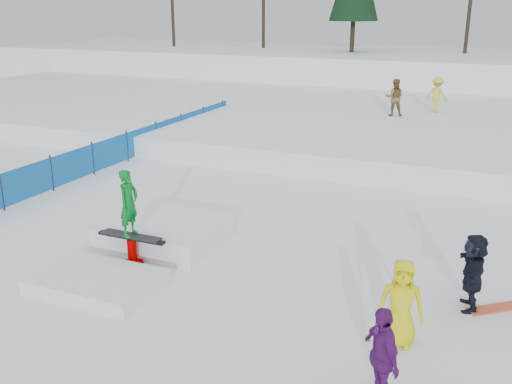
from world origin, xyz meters
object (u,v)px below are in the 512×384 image
at_px(jib_rail_feature, 147,242).
at_px(spectator_dark, 473,272).
at_px(walker_olive, 394,97).
at_px(spectator_purple, 381,356).
at_px(spectator_yellow, 401,303).
at_px(walker_ygreen, 437,95).
at_px(safety_fence, 127,146).

bearing_deg(jib_rail_feature, spectator_dark, 2.79).
height_order(walker_olive, spectator_purple, walker_olive).
height_order(walker_olive, spectator_yellow, walker_olive).
distance_m(spectator_purple, spectator_yellow, 1.59).
bearing_deg(walker_olive, spectator_yellow, 88.10).
height_order(walker_ygreen, spectator_purple, walker_ygreen).
bearing_deg(jib_rail_feature, walker_ygreen, 75.81).
xyz_separation_m(spectator_purple, spectator_dark, (0.99, 3.30, -0.02)).
relative_size(walker_olive, spectator_yellow, 1.05).
height_order(walker_ygreen, spectator_dark, walker_ygreen).
bearing_deg(walker_olive, walker_ygreen, -147.64).
distance_m(walker_olive, walker_ygreen, 2.24).
bearing_deg(jib_rail_feature, spectator_yellow, -13.41).
xyz_separation_m(safety_fence, spectator_yellow, (11.00, -7.98, 0.20)).
xyz_separation_m(walker_olive, walker_ygreen, (1.58, 1.59, -0.01)).
height_order(walker_olive, spectator_dark, walker_olive).
xyz_separation_m(walker_olive, spectator_yellow, (3.15, -16.38, -0.84)).
distance_m(walker_olive, spectator_yellow, 16.70).
relative_size(walker_ygreen, spectator_yellow, 1.04).
distance_m(safety_fence, walker_olive, 11.55).
height_order(spectator_yellow, jib_rail_feature, jib_rail_feature).
bearing_deg(spectator_purple, spectator_dark, 124.72).
relative_size(walker_olive, walker_ygreen, 1.01).
relative_size(safety_fence, walker_olive, 10.16).
bearing_deg(jib_rail_feature, spectator_purple, -27.25).
distance_m(spectator_dark, jib_rail_feature, 6.78).
distance_m(safety_fence, jib_rail_feature, 8.43).
height_order(spectator_purple, spectator_dark, spectator_purple).
xyz_separation_m(walker_ygreen, jib_rail_feature, (-4.20, -16.59, -1.28)).
xyz_separation_m(spectator_purple, jib_rail_feature, (-5.77, 2.97, -0.44)).
bearing_deg(jib_rail_feature, walker_olive, 80.10).
height_order(walker_ygreen, spectator_yellow, walker_ygreen).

